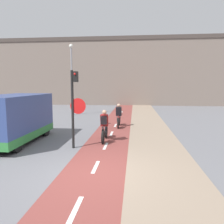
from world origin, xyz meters
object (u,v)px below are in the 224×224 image
object	(u,v)px
cyclist_near	(104,127)
street_lamp_far	(72,72)
van	(13,119)
traffic_light_pole	(74,101)
cyclist_far	(119,117)

from	to	relation	value
cyclist_near	street_lamp_far	bearing A→B (deg)	114.79
street_lamp_far	van	distance (m)	10.16
traffic_light_pole	cyclist_far	bearing A→B (deg)	72.79
street_lamp_far	cyclist_far	distance (m)	7.85
traffic_light_pole	cyclist_far	xyz separation A→B (m)	(1.53, 4.95, -1.38)
cyclist_far	street_lamp_far	bearing A→B (deg)	130.44
traffic_light_pole	street_lamp_far	xyz separation A→B (m)	(-3.11, 10.40, 1.84)
cyclist_near	cyclist_far	xyz separation A→B (m)	(0.43, 3.68, -0.05)
street_lamp_far	van	bearing A→B (deg)	-90.08
street_lamp_far	cyclist_far	size ratio (longest dim) A/B	3.47
street_lamp_far	cyclist_near	world-z (taller)	street_lamp_far
street_lamp_far	cyclist_near	xyz separation A→B (m)	(4.22, -9.13, -3.17)
traffic_light_pole	van	world-z (taller)	traffic_light_pole
traffic_light_pole	van	size ratio (longest dim) A/B	0.74
van	traffic_light_pole	bearing A→B (deg)	-11.33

